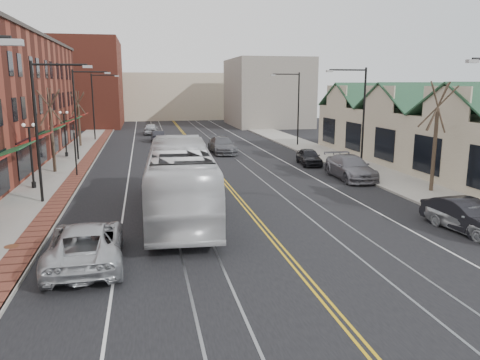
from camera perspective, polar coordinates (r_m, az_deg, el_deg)
name	(u,v)px	position (r m, az deg, el deg)	size (l,w,h in m)	color
ground	(335,313)	(15.17, 11.52, -15.62)	(160.00, 160.00, 0.00)	black
sidewalk_left	(47,188)	(33.68, -22.46, -0.94)	(4.00, 120.00, 0.15)	gray
sidewalk_right	(379,175)	(37.40, 16.53, 0.64)	(4.00, 120.00, 0.15)	gray
building_right	(451,144)	(40.24, 24.30, 4.05)	(8.00, 36.00, 4.60)	#BBAB90
backdrop_left	(77,83)	(83.00, -19.25, 11.06)	(14.00, 18.00, 14.00)	maroon
backdrop_mid	(170,96)	(97.52, -8.51, 10.09)	(22.00, 14.00, 9.00)	#BBAB90
backdrop_right	(267,92)	(80.02, 3.29, 10.60)	(12.00, 16.00, 11.00)	slate
streetlight_l_1	(44,118)	(28.93, -22.80, 7.04)	(3.33, 0.25, 8.00)	black
streetlight_l_2	(80,105)	(44.72, -18.94, 8.62)	(3.33, 0.25, 8.00)	black
streetlight_l_3	(97,100)	(60.62, -17.08, 9.35)	(3.33, 0.25, 8.00)	black
streetlight_r_1	(359,108)	(38.17, 14.27, 8.47)	(3.33, 0.25, 8.00)	black
streetlight_r_2	(295,101)	(53.02, 6.68, 9.53)	(3.33, 0.25, 8.00)	black
lamppost_l_2	(31,157)	(33.48, -24.09, 2.56)	(0.84, 0.28, 4.27)	black
lamppost_l_3	(65,135)	(47.14, -20.54, 5.18)	(0.84, 0.28, 4.27)	black
tree_left_near	(52,129)	(39.11, -21.98, 5.83)	(1.78, 1.37, 6.48)	#382B21
tree_left_far	(79,117)	(54.90, -19.06, 7.22)	(1.66, 1.28, 6.02)	#382B21
tree_right_mid	(436,135)	(32.06, 22.73, 5.11)	(1.90, 1.46, 6.93)	#382B21
manhole_far	(12,246)	(22.16, -26.08, -7.28)	(0.60, 0.60, 0.02)	#592D19
traffic_signal	(75,146)	(36.97, -19.48, 3.90)	(0.18, 0.15, 3.80)	black
transit_bus	(180,179)	(25.03, -7.29, 0.06)	(3.21, 13.72, 3.82)	silver
parked_suv	(86,244)	(19.20, -18.27, -7.36)	(2.76, 5.99, 1.66)	#B2B5B9
parked_car_a	(468,217)	(24.58, 26.03, -4.06)	(1.75, 4.36, 1.48)	#B7BABE
parked_car_b	(465,215)	(24.72, 25.78, -3.92)	(1.61, 4.61, 1.52)	black
parked_car_c	(350,167)	(35.41, 13.31, 1.50)	(2.39, 5.89, 1.71)	slate
parked_car_d	(309,157)	(40.97, 8.41, 2.82)	(1.66, 4.14, 1.41)	black
distant_car_left	(158,136)	(58.03, -10.02, 5.29)	(1.42, 4.06, 1.34)	#232228
distant_car_right	(222,145)	(47.37, -2.18, 4.25)	(2.30, 5.65, 1.64)	#595A5F
distant_car_far	(151,129)	(66.66, -10.78, 6.15)	(1.83, 4.56, 1.55)	#A9ABB0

